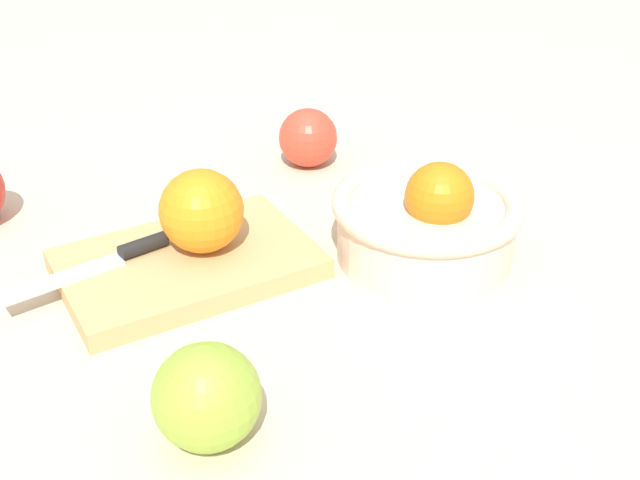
% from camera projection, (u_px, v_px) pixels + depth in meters
% --- Properties ---
extents(ground_plane, '(2.40, 2.40, 0.00)m').
position_uv_depth(ground_plane, '(252.00, 241.00, 0.76)').
color(ground_plane, beige).
extents(bowl, '(0.18, 0.18, 0.10)m').
position_uv_depth(bowl, '(427.00, 220.00, 0.71)').
color(bowl, beige).
rests_on(bowl, ground_plane).
extents(cutting_board, '(0.25, 0.18, 0.02)m').
position_uv_depth(cutting_board, '(188.00, 264.00, 0.70)').
color(cutting_board, tan).
rests_on(cutting_board, ground_plane).
extents(orange_on_board, '(0.08, 0.08, 0.08)m').
position_uv_depth(orange_on_board, '(201.00, 211.00, 0.69)').
color(orange_on_board, orange).
rests_on(orange_on_board, cutting_board).
extents(knife, '(0.16, 0.03, 0.01)m').
position_uv_depth(knife, '(109.00, 260.00, 0.68)').
color(knife, silver).
rests_on(knife, cutting_board).
extents(apple_back_right, '(0.07, 0.07, 0.07)m').
position_uv_depth(apple_back_right, '(207.00, 397.00, 0.51)').
color(apple_back_right, '#8EB738').
rests_on(apple_back_right, ground_plane).
extents(apple_front_left, '(0.07, 0.07, 0.07)m').
position_uv_depth(apple_front_left, '(308.00, 138.00, 0.89)').
color(apple_front_left, '#D6422D').
rests_on(apple_front_left, ground_plane).
extents(citrus_peel, '(0.06, 0.06, 0.01)m').
position_uv_depth(citrus_peel, '(396.00, 171.00, 0.89)').
color(citrus_peel, orange).
rests_on(citrus_peel, ground_plane).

